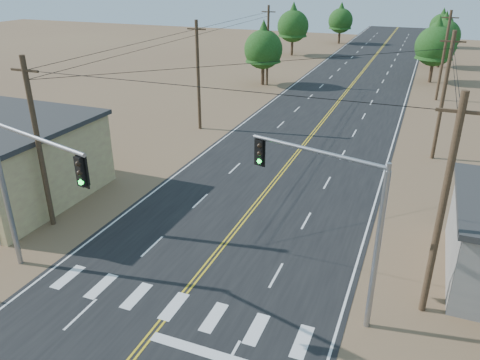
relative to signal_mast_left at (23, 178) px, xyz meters
The scene contains 15 objects.
road 24.19m from the signal_mast_left, 72.48° to the left, with size 15.00×200.00×0.02m, color black.
utility_pole_left_near 5.64m from the signal_mast_left, 127.20° to the left, with size 1.80×0.30×10.00m.
utility_pole_left_mid 24.72m from the signal_mast_left, 97.91° to the left, with size 1.80×0.30×10.00m.
utility_pole_left_far 44.61m from the signal_mast_left, 94.37° to the left, with size 1.80×0.30×10.00m.
utility_pole_right_near 18.16m from the signal_mast_left, 14.29° to the left, with size 1.80×0.30×10.00m.
utility_pole_right_mid 30.15m from the signal_mast_left, 54.29° to the left, with size 1.80×0.30×10.00m.
utility_pole_right_far 47.84m from the signal_mast_left, 68.42° to the left, with size 1.80×0.30×10.00m.
signal_mast_left is the anchor object (origin of this frame).
signal_mast_right 14.03m from the signal_mast_left, 12.10° to the left, with size 5.99×1.83×7.57m.
tree_left_near 44.78m from the signal_mast_left, 95.17° to the left, with size 4.98×4.98×8.30m.
tree_left_mid 68.94m from the signal_mast_left, 95.75° to the left, with size 5.43×5.43×9.06m.
tree_left_far 86.44m from the signal_mast_left, 91.26° to the left, with size 4.90×4.90×8.17m.
tree_right_near 56.85m from the signal_mast_left, 72.99° to the left, with size 5.22×5.22×8.70m.
tree_right_mid 68.65m from the signal_mast_left, 75.18° to the left, with size 5.06×5.06×8.43m.
tree_right_far 90.09m from the signal_mast_left, 78.91° to the left, with size 4.46×4.46×7.44m.
Camera 1 is at (9.11, -6.69, 14.01)m, focal length 35.00 mm.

